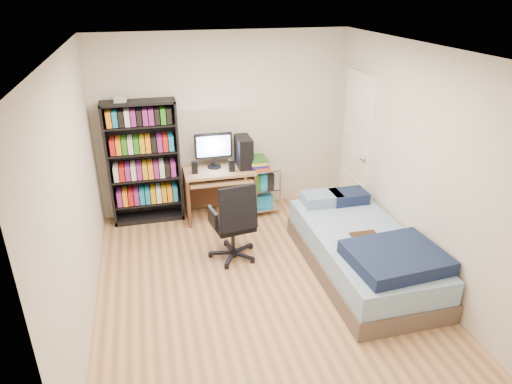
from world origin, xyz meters
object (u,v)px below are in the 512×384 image
object	(u,v)px
computer_desk	(225,172)
office_chair	(234,235)
bed	(363,251)
media_shelf	(144,161)

from	to	relation	value
computer_desk	office_chair	world-z (taller)	computer_desk
office_chair	bed	xyz separation A→B (m)	(1.36, -0.64, -0.05)
office_chair	bed	bearing A→B (deg)	-33.54
media_shelf	computer_desk	distance (m)	1.11
computer_desk	bed	bearing A→B (deg)	-55.61
media_shelf	office_chair	xyz separation A→B (m)	(0.96, -1.29, -0.55)
computer_desk	office_chair	bearing A→B (deg)	-95.79
computer_desk	bed	world-z (taller)	computer_desk
media_shelf	bed	world-z (taller)	media_shelf
media_shelf	office_chair	distance (m)	1.70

